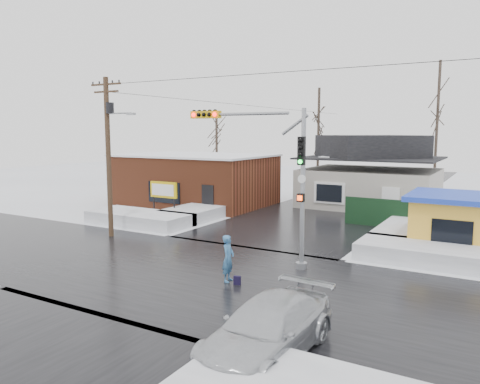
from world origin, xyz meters
The scene contains 20 objects.
ground centered at (0.00, 0.00, 0.00)m, with size 120.00×120.00×0.00m, color white.
road_ns centered at (0.00, 0.00, 0.01)m, with size 10.00×120.00×0.02m, color black.
road_ew centered at (0.00, 0.00, 0.01)m, with size 120.00×10.00×0.02m, color black.
snowbank_nw centered at (-9.00, 7.00, 0.40)m, with size 7.00×3.00×0.80m, color white.
snowbank_ne centered at (9.00, 7.00, 0.40)m, with size 7.00×3.00×0.80m, color white.
snowbank_nside_w centered at (-7.00, 12.00, 0.40)m, with size 3.00×8.00×0.80m, color white.
snowbank_nside_e centered at (7.00, 12.00, 0.40)m, with size 3.00×8.00×0.80m, color white.
traffic_signal centered at (2.43, 2.97, 4.54)m, with size 6.05×0.68×7.00m.
utility_pole centered at (-7.93, 3.50, 5.11)m, with size 3.15×0.44×9.00m.
brick_building centered at (-11.00, 15.99, 2.08)m, with size 12.20×8.20×4.12m.
marquee_sign centered at (-9.00, 9.49, 1.92)m, with size 2.20×0.21×2.55m.
house centered at (2.00, 22.00, 2.62)m, with size 10.40×8.40×5.76m.
kiosk centered at (9.50, 9.99, 1.46)m, with size 4.60×4.60×2.88m.
fence centered at (6.50, 14.00, 0.90)m, with size 8.00×0.12×1.80m, color black.
tree_far_left centered at (-4.00, 26.00, 7.95)m, with size 3.00×3.00×10.00m.
tree_far_mid centered at (6.00, 28.00, 9.54)m, with size 3.00×3.00×12.00m.
tree_far_west centered at (-14.00, 24.00, 6.36)m, with size 3.00×3.00×8.00m.
pedestrian centered at (2.12, -0.09, 0.95)m, with size 0.69×0.45×1.89m, color teal.
car centered at (6.33, -4.92, 0.75)m, with size 2.11×5.19×1.51m, color silver.
shopping_bag centered at (2.65, -0.28, 0.17)m, with size 0.28×0.12×0.35m, color black.
Camera 1 is at (11.67, -15.62, 6.03)m, focal length 35.00 mm.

